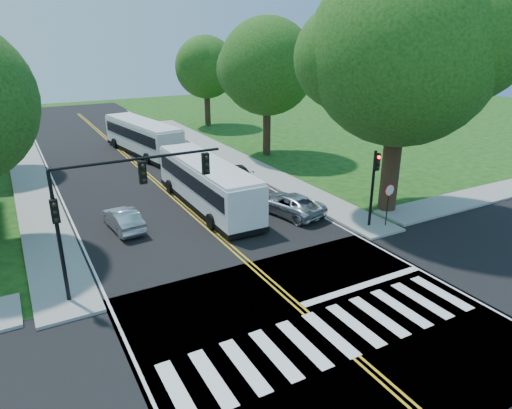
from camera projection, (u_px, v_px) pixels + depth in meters
ground at (322, 327)px, 17.44m from camera, size 140.00×140.00×0.00m
road at (169, 193)px, 32.20m from camera, size 14.00×96.00×0.01m
cross_road at (322, 327)px, 17.44m from camera, size 60.00×12.00×0.01m
center_line at (152, 178)px, 35.47m from camera, size 0.36×70.00×0.01m
edge_line_w at (58, 192)px, 32.39m from camera, size 0.12×70.00×0.01m
edge_line_e at (230, 167)px, 38.55m from camera, size 0.12×70.00×0.01m
crosswalk at (330, 334)px, 17.03m from camera, size 12.60×3.00×0.01m
stop_bar at (364, 285)px, 20.33m from camera, size 6.60×0.40×0.01m
sidewalk_nw at (32, 183)px, 34.15m from camera, size 2.60×40.00×0.15m
sidewalk_ne at (231, 156)px, 41.67m from camera, size 2.60×40.00×0.15m
sidewalk_xe at (494, 193)px, 32.05m from camera, size 20.00×2.60×0.15m
tree_ne_big at (403, 51)px, 25.61m from camera, size 10.80×10.80×14.91m
tree_east_mid at (267, 67)px, 39.57m from camera, size 8.40×8.40×11.93m
tree_east_far at (206, 67)px, 53.49m from camera, size 7.20×7.20×10.34m
signal_nw at (116, 195)px, 18.53m from camera, size 7.15×0.46×5.66m
signal_ne at (374, 179)px, 25.40m from camera, size 0.30×0.46×4.40m
stop_sign at (389, 195)px, 25.71m from camera, size 0.76×0.08×2.53m
bus_lead at (207, 183)px, 29.13m from camera, size 2.86×11.60×3.00m
bus_follow at (142, 137)px, 42.23m from camera, size 4.28×12.01×3.04m
hatchback at (123, 219)px, 25.92m from camera, size 1.70×3.99×1.28m
suv at (289, 204)px, 28.19m from camera, size 3.23×5.16×1.33m
dark_sedan at (237, 172)px, 34.93m from camera, size 2.20×4.20×1.16m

